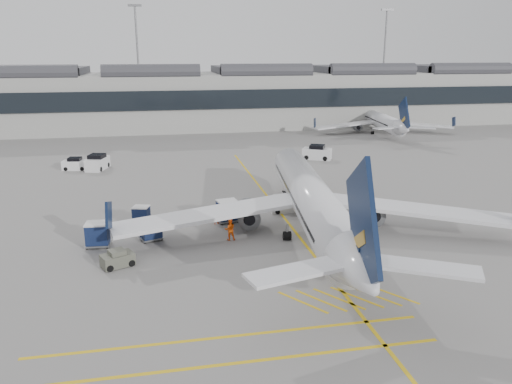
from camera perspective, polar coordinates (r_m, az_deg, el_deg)
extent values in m
plane|color=gray|center=(37.45, -8.23, -8.39)|extent=(220.00, 220.00, 0.00)
cube|color=#9E9E99|center=(106.66, -10.56, 10.21)|extent=(200.00, 20.00, 11.00)
cube|color=black|center=(96.41, -10.49, 10.25)|extent=(200.00, 0.50, 3.60)
cube|color=#38383D|center=(106.28, -10.73, 13.53)|extent=(200.00, 18.00, 1.40)
cylinder|color=slate|center=(120.30, -13.30, 13.99)|extent=(0.44, 0.44, 25.00)
cube|color=slate|center=(120.69, -13.70, 20.02)|extent=(3.00, 0.60, 0.50)
cylinder|color=slate|center=(132.79, 14.38, 14.04)|extent=(0.44, 0.44, 25.00)
cube|color=slate|center=(133.15, 14.77, 19.50)|extent=(3.00, 0.60, 0.50)
cube|color=gold|center=(48.10, 3.07, -2.72)|extent=(0.25, 60.00, 0.01)
cylinder|color=silver|center=(43.68, 6.28, -0.66)|extent=(6.98, 28.35, 3.53)
cone|color=silver|center=(58.96, 3.56, 3.69)|extent=(3.96, 4.16, 3.53)
cone|color=silver|center=(28.63, 12.12, -9.11)|extent=(4.06, 4.90, 3.53)
cube|color=silver|center=(41.92, -5.49, -2.55)|extent=(16.29, 6.33, 0.33)
cube|color=silver|center=(45.08, 17.79, -1.94)|extent=(15.87, 9.82, 0.33)
cylinder|color=slate|center=(43.95, -0.88, -2.51)|extent=(2.37, 3.59, 1.97)
cylinder|color=slate|center=(45.81, 12.84, -2.15)|extent=(2.37, 3.59, 1.97)
cube|color=#0B1834|center=(28.16, 12.11, -3.77)|extent=(1.16, 7.12, 7.85)
cylinder|color=black|center=(54.64, 4.22, -0.16)|extent=(0.33, 0.63, 0.60)
cylinder|color=black|center=(41.94, 3.58, -5.01)|extent=(0.74, 0.83, 0.75)
cylinder|color=black|center=(42.79, 9.84, -4.79)|extent=(0.74, 0.83, 0.75)
cylinder|color=silver|center=(101.09, 13.96, 7.96)|extent=(5.67, 23.06, 2.87)
cone|color=silver|center=(113.40, 11.97, 8.87)|extent=(3.22, 3.38, 2.87)
cone|color=silver|center=(88.63, 16.58, 6.94)|extent=(3.30, 3.99, 2.87)
cube|color=silver|center=(98.10, 10.07, 7.55)|extent=(13.25, 5.15, 0.27)
cube|color=silver|center=(102.58, 18.02, 7.37)|extent=(12.91, 7.98, 0.27)
cylinder|color=slate|center=(100.35, 11.43, 7.35)|extent=(1.93, 2.92, 1.60)
cylinder|color=slate|center=(103.05, 16.21, 7.25)|extent=(1.93, 2.92, 1.60)
cube|color=#0B1834|center=(88.79, 16.58, 8.35)|extent=(0.94, 5.79, 6.39)
cylinder|color=black|center=(109.68, 12.50, 7.48)|extent=(0.27, 0.51, 0.49)
cylinder|color=black|center=(99.01, 13.16, 6.62)|extent=(0.61, 0.67, 0.61)
cylinder|color=black|center=(100.19, 15.26, 6.59)|extent=(0.61, 0.67, 0.61)
cube|color=beige|center=(49.49, 3.95, -1.76)|extent=(4.06, 1.63, 0.75)
cube|color=black|center=(49.53, 5.15, -0.74)|extent=(3.62, 1.20, 1.57)
cube|color=beige|center=(48.99, 2.64, -1.01)|extent=(0.97, 1.39, 0.96)
cylinder|color=black|center=(48.48, 2.48, -2.28)|extent=(0.47, 0.20, 0.47)
cylinder|color=black|center=(49.86, 2.07, -1.76)|extent=(0.47, 0.20, 0.47)
cylinder|color=black|center=(49.26, 5.85, -2.06)|extent=(0.47, 0.20, 0.47)
cylinder|color=black|center=(50.62, 5.35, -1.55)|extent=(0.47, 0.20, 0.47)
cube|color=gray|center=(46.42, -3.26, -3.15)|extent=(2.21, 1.94, 0.14)
cube|color=#111E45|center=(46.14, -3.28, -2.08)|extent=(2.03, 1.85, 1.65)
cube|color=silver|center=(45.88, -3.30, -1.05)|extent=(2.10, 1.92, 0.11)
cylinder|color=black|center=(45.64, -3.95, -3.60)|extent=(0.27, 0.16, 0.25)
cylinder|color=black|center=(46.77, -4.44, -3.13)|extent=(0.27, 0.16, 0.25)
cylinder|color=black|center=(46.14, -2.07, -3.36)|extent=(0.27, 0.16, 0.25)
cylinder|color=black|center=(47.26, -2.60, -2.90)|extent=(0.27, 0.16, 0.25)
cube|color=gray|center=(47.11, -12.93, -3.31)|extent=(1.82, 1.63, 0.11)
cube|color=#111E45|center=(46.89, -12.98, -2.48)|extent=(1.68, 1.55, 1.31)
cube|color=silver|center=(46.69, -13.03, -1.68)|extent=(1.73, 1.61, 0.09)
cylinder|color=black|center=(46.88, -13.84, -3.55)|extent=(0.22, 0.14, 0.20)
cylinder|color=black|center=(47.77, -13.47, -3.16)|extent=(0.22, 0.14, 0.20)
cylinder|color=black|center=(46.50, -12.36, -3.61)|extent=(0.22, 0.14, 0.20)
cylinder|color=black|center=(47.40, -12.02, -3.22)|extent=(0.22, 0.14, 0.20)
cube|color=gray|center=(42.87, -11.90, -5.14)|extent=(2.09, 1.91, 0.12)
cube|color=#111E45|center=(42.60, -11.96, -4.13)|extent=(1.93, 1.81, 1.46)
cube|color=silver|center=(42.35, -12.01, -3.15)|extent=(1.99, 1.88, 0.10)
cylinder|color=black|center=(42.20, -12.53, -5.62)|extent=(0.24, 0.17, 0.22)
cylinder|color=black|center=(43.18, -13.02, -5.15)|extent=(0.24, 0.17, 0.22)
cylinder|color=black|center=(42.63, -10.74, -5.30)|extent=(0.24, 0.17, 0.22)
cylinder|color=black|center=(43.60, -11.27, -4.84)|extent=(0.24, 0.17, 0.22)
cube|color=gray|center=(42.59, -17.56, -5.66)|extent=(2.01, 1.70, 0.13)
cube|color=#111E45|center=(42.29, -17.66, -4.53)|extent=(1.84, 1.63, 1.62)
cube|color=silver|center=(42.01, -17.76, -3.44)|extent=(1.90, 1.69, 0.11)
cylinder|color=black|center=(42.22, -18.75, -6.08)|extent=(0.25, 0.13, 0.25)
cylinder|color=black|center=(43.34, -18.44, -5.48)|extent=(0.25, 0.13, 0.25)
cylinder|color=black|center=(41.92, -16.64, -6.05)|extent=(0.25, 0.13, 0.25)
cylinder|color=black|center=(43.05, -16.39, -5.45)|extent=(0.25, 0.13, 0.25)
imported|color=#E8420C|center=(45.68, -4.55, -2.73)|extent=(0.66, 0.53, 1.56)
imported|color=#F5560C|center=(41.72, -3.01, -4.28)|extent=(0.92, 0.72, 1.89)
cube|color=#555649|center=(38.24, -15.54, -7.48)|extent=(2.63, 2.18, 0.91)
cube|color=#555649|center=(38.04, -15.60, -6.73)|extent=(1.44, 1.44, 0.45)
cylinder|color=black|center=(37.59, -16.37, -8.37)|extent=(0.56, 0.42, 0.51)
cylinder|color=black|center=(38.62, -16.97, -7.76)|extent=(0.56, 0.42, 0.51)
cylinder|color=black|center=(38.08, -14.04, -7.87)|extent=(0.56, 0.42, 0.51)
cylinder|color=black|center=(39.10, -14.70, -7.28)|extent=(0.56, 0.42, 0.51)
cone|color=#F24C0A|center=(56.90, 4.41, 0.44)|extent=(0.38, 0.38, 0.52)
cone|color=#F24C0A|center=(46.03, 10.07, -3.48)|extent=(0.36, 0.36, 0.50)
cube|color=silver|center=(71.06, -19.95, 2.91)|extent=(3.40, 2.03, 1.25)
cube|color=black|center=(70.91, -20.01, 3.51)|extent=(1.80, 1.72, 0.54)
cylinder|color=black|center=(70.79, -20.92, 2.47)|extent=(0.56, 0.27, 0.54)
cylinder|color=black|center=(72.12, -20.59, 2.73)|extent=(0.56, 0.27, 0.54)
cylinder|color=black|center=(70.17, -19.25, 2.52)|extent=(0.56, 0.27, 0.54)
cylinder|color=black|center=(71.51, -18.95, 2.79)|extent=(0.56, 0.27, 0.54)
cube|color=silver|center=(70.26, -17.66, 3.11)|extent=(3.05, 4.40, 1.56)
cube|color=black|center=(70.07, -17.73, 3.86)|extent=(2.38, 2.45, 0.67)
cylinder|color=black|center=(68.81, -17.37, 2.50)|extent=(0.42, 0.71, 0.67)
cylinder|color=black|center=(69.51, -18.73, 2.51)|extent=(0.42, 0.71, 0.67)
cylinder|color=black|center=(71.21, -16.57, 2.99)|extent=(0.42, 0.71, 0.67)
cylinder|color=black|center=(71.89, -17.88, 3.00)|extent=(0.42, 0.71, 0.67)
cube|color=silver|center=(74.02, 6.98, 4.36)|extent=(4.59, 3.74, 1.60)
cube|color=black|center=(73.84, 7.00, 5.10)|extent=(2.72, 2.68, 0.68)
cylinder|color=black|center=(73.48, 5.79, 3.95)|extent=(0.72, 0.54, 0.68)
cylinder|color=black|center=(75.23, 6.06, 4.22)|extent=(0.72, 0.54, 0.68)
cylinder|color=black|center=(73.01, 7.90, 3.80)|extent=(0.72, 0.54, 0.68)
cylinder|color=black|center=(74.78, 8.13, 4.08)|extent=(0.72, 0.54, 0.68)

